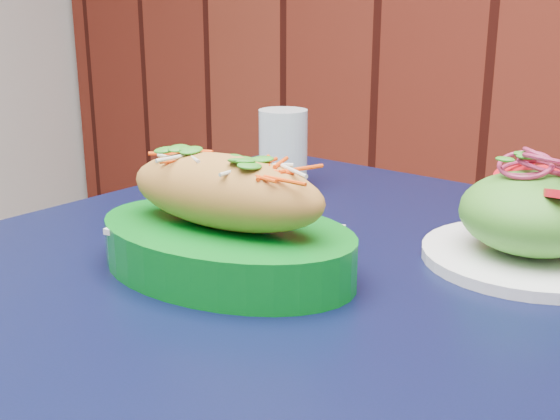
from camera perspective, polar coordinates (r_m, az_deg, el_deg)
The scene contains 4 objects.
cafe_table at distance 0.79m, azimuth 3.53°, elevation -9.98°, with size 0.80×0.80×0.75m.
banh_mi_basket at distance 0.71m, azimuth -4.45°, elevation -1.27°, with size 0.31×0.22×0.13m.
salad_plate at distance 0.78m, azimuth 19.88°, elevation -0.81°, with size 0.23×0.23×0.12m.
water_glass at distance 1.03m, azimuth 0.25°, elevation 4.98°, with size 0.07×0.07×0.12m, color silver.
Camera 1 is at (0.46, 0.95, 1.02)m, focal length 45.00 mm.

